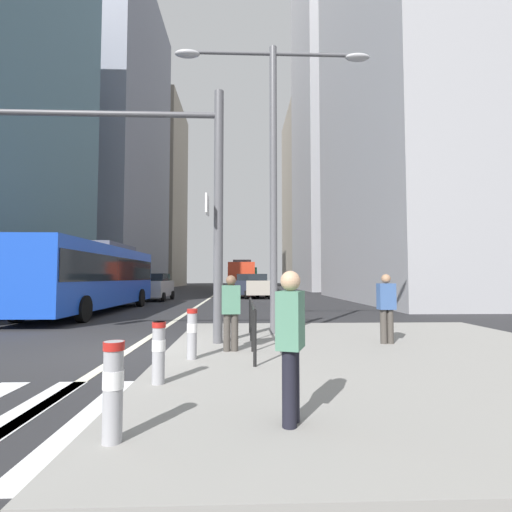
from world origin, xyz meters
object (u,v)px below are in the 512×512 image
bollard_front (113,386)px  bollard_right (192,331)px  car_receding_far (246,286)px  city_bus_blue_oncoming (93,274)px  traffic_signal_gantry (119,172)px  city_bus_red_distant (247,276)px  street_lamp_post (273,147)px  pedestrian_waiting (386,305)px  pedestrian_walking (231,309)px  bollard_left (159,349)px  city_bus_red_receding (243,276)px  car_oncoming_mid (156,287)px  pedestrian_far (291,339)px  car_receding_near (257,286)px

bollard_front → bollard_right: size_ratio=0.99×
car_receding_far → bollard_front: 27.62m
city_bus_blue_oncoming → traffic_signal_gantry: size_ratio=1.72×
city_bus_blue_oncoming → city_bus_red_distant: (7.83, 41.76, -0.00)m
street_lamp_post → bollard_right: street_lamp_post is taller
traffic_signal_gantry → pedestrian_waiting: traffic_signal_gantry is taller
city_bus_red_distant → car_receding_far: bearing=-90.9°
pedestrian_waiting → pedestrian_walking: pedestrian_waiting is taller
city_bus_red_distant → bollard_left: (-1.98, -54.36, -1.20)m
city_bus_blue_oncoming → car_receding_far: (7.40, 13.05, -0.85)m
pedestrian_walking → city_bus_red_receding: bearing=89.4°
city_bus_red_receding → city_bus_red_distant: (0.70, 19.26, -0.00)m
car_oncoming_mid → pedestrian_far: 24.52m
city_bus_red_distant → car_oncoming_mid: city_bus_red_distant is taller
car_receding_far → bollard_left: 25.70m
pedestrian_walking → city_bus_red_distant: bearing=88.9°
car_receding_far → pedestrian_far: 27.20m
street_lamp_post → pedestrian_waiting: street_lamp_post is taller
pedestrian_waiting → car_receding_near: bearing=95.7°
city_bus_red_receding → bollard_right: bearing=-91.7°
bollard_left → pedestrian_far: 2.34m
traffic_signal_gantry → bollard_front: bearing=-72.0°
city_bus_red_receding → bollard_right: 33.51m
car_receding_near → pedestrian_far: (-0.67, -26.45, 0.04)m
city_bus_red_distant → pedestrian_waiting: bearing=-87.1°
bollard_front → pedestrian_waiting: (4.54, 5.04, 0.37)m
pedestrian_waiting → pedestrian_walking: 3.65m
pedestrian_walking → pedestrian_waiting: bearing=12.0°
car_receding_far → bollard_right: 24.06m
car_oncoming_mid → pedestrian_far: (6.76, -23.57, 0.04)m
city_bus_red_distant → street_lamp_post: street_lamp_post is taller
city_bus_blue_oncoming → bollard_left: 13.94m
traffic_signal_gantry → bollard_right: (1.97, -1.70, -3.48)m
car_oncoming_mid → bollard_right: car_oncoming_mid is taller
bollard_left → pedestrian_far: size_ratio=0.55×
car_receding_far → bollard_left: (-1.54, -25.65, -0.35)m
city_bus_red_receding → street_lamp_post: size_ratio=1.44×
pedestrian_walking → city_bus_blue_oncoming: bearing=123.7°
car_oncoming_mid → street_lamp_post: 19.19m
street_lamp_post → bollard_front: (-2.06, -6.63, -4.62)m
traffic_signal_gantry → car_receding_near: bearing=79.3°
city_bus_red_receding → pedestrian_walking: city_bus_red_receding is taller
traffic_signal_gantry → car_receding_far: bearing=81.7°
city_bus_red_distant → street_lamp_post: bearing=-89.9°
street_lamp_post → car_receding_far: bearing=91.4°
bollard_left → pedestrian_waiting: bearing=34.5°
city_bus_blue_oncoming → car_receding_far: bearing=60.5°
pedestrian_waiting → pedestrian_walking: bearing=-168.0°
city_bus_red_distant → car_receding_far: (-0.44, -28.71, -0.85)m
pedestrian_walking → pedestrian_far: (0.74, -3.91, 0.02)m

